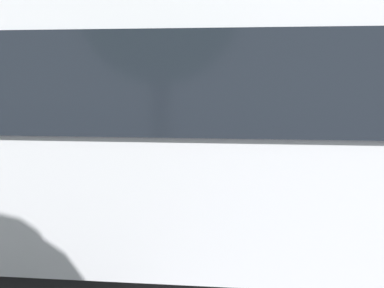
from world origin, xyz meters
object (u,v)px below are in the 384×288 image
spectator_far_left (253,167)px  spectator_left (206,162)px  spectator_right (89,157)px  spectator_centre (139,164)px  tour_bus (156,147)px  parked_motorcycle_silver (53,199)px  stunt_motorcycle (196,133)px  traffic_cone (273,171)px

spectator_far_left → spectator_left: spectator_left is taller
spectator_left → spectator_right: bearing=6.7°
spectator_left → spectator_centre: (1.09, 0.34, -0.00)m
tour_bus → spectator_far_left: bearing=-114.0°
tour_bus → spectator_centre: 2.55m
spectator_left → parked_motorcycle_silver: (2.45, 0.78, -0.55)m
spectator_right → stunt_motorcycle: 4.79m
parked_motorcycle_silver → traffic_cone: parked_motorcycle_silver is taller
stunt_motorcycle → parked_motorcycle_silver: bearing=72.0°
spectator_far_left → spectator_left: size_ratio=0.97×
tour_bus → traffic_cone: bearing=-103.9°
spectator_centre → spectator_right: spectator_right is taller
spectator_centre → stunt_motorcycle: 4.74m
spectator_left → traffic_cone: bearing=-109.9°
parked_motorcycle_silver → traffic_cone: (-3.65, -4.08, -0.18)m
spectator_centre → traffic_cone: bearing=-122.0°
traffic_cone → tour_bus: bearing=76.1°
spectator_right → parked_motorcycle_silver: bearing=50.8°
spectator_left → stunt_motorcycle: 4.46m
stunt_motorcycle → traffic_cone: bearing=151.0°
parked_motorcycle_silver → stunt_motorcycle: bearing=-108.0°
spectator_right → stunt_motorcycle: bearing=-105.0°
spectator_centre → stunt_motorcycle: (-0.32, -4.73, 0.03)m
tour_bus → traffic_cone: (-1.48, -5.98, -1.34)m
spectator_far_left → spectator_centre: 1.91m
tour_bus → spectator_centre: bearing=-71.1°
spectator_far_left → parked_motorcycle_silver: (3.27, 0.58, -0.51)m
spectator_right → parked_motorcycle_silver: (0.44, 0.54, -0.62)m
spectator_far_left → spectator_right: 2.83m
tour_bus → parked_motorcycle_silver: bearing=-41.3°
spectator_far_left → spectator_centre: size_ratio=0.97×
spectator_left → spectator_centre: 1.14m
spectator_far_left → spectator_right: bearing=0.9°
spectator_left → spectator_far_left: bearing=166.7°
spectator_left → spectator_centre: spectator_left is taller
spectator_far_left → traffic_cone: size_ratio=2.66×
spectator_left → spectator_right: spectator_right is taller
spectator_centre → traffic_cone: 4.36m
spectator_far_left → traffic_cone: bearing=-96.2°
spectator_left → parked_motorcycle_silver: size_ratio=0.84×
parked_motorcycle_silver → stunt_motorcycle: stunt_motorcycle is taller
spectator_left → stunt_motorcycle: stunt_motorcycle is taller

